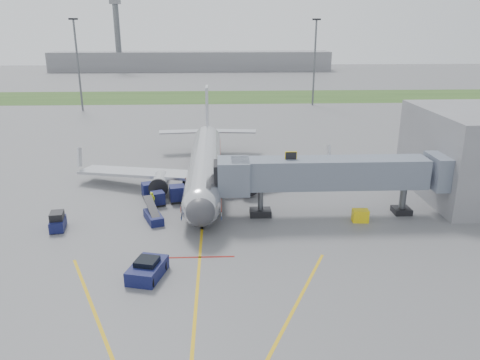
{
  "coord_description": "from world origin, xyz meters",
  "views": [
    {
      "loc": [
        1.86,
        -40.14,
        18.99
      ],
      "look_at": [
        3.97,
        7.27,
        3.2
      ],
      "focal_mm": 35.0,
      "sensor_mm": 36.0,
      "label": 1
    }
  ],
  "objects_px": {
    "pushback_tug": "(147,269)",
    "ramp_worker": "(153,201)",
    "airliner": "(205,164)",
    "baggage_tug": "(58,222)",
    "belt_loader": "(153,216)"
  },
  "relations": [
    {
      "from": "baggage_tug",
      "to": "ramp_worker",
      "type": "bearing_deg",
      "value": 29.05
    },
    {
      "from": "baggage_tug",
      "to": "pushback_tug",
      "type": "bearing_deg",
      "value": -43.52
    },
    {
      "from": "pushback_tug",
      "to": "ramp_worker",
      "type": "distance_m",
      "value": 14.36
    },
    {
      "from": "baggage_tug",
      "to": "belt_loader",
      "type": "bearing_deg",
      "value": 9.96
    },
    {
      "from": "pushback_tug",
      "to": "belt_loader",
      "type": "bearing_deg",
      "value": 95.07
    },
    {
      "from": "pushback_tug",
      "to": "ramp_worker",
      "type": "xyz_separation_m",
      "value": [
        -1.46,
        14.28,
        0.35
      ]
    },
    {
      "from": "baggage_tug",
      "to": "belt_loader",
      "type": "xyz_separation_m",
      "value": [
        9.04,
        1.59,
        -0.29
      ]
    },
    {
      "from": "airliner",
      "to": "pushback_tug",
      "type": "bearing_deg",
      "value": -100.17
    },
    {
      "from": "pushback_tug",
      "to": "baggage_tug",
      "type": "bearing_deg",
      "value": 136.48
    },
    {
      "from": "baggage_tug",
      "to": "belt_loader",
      "type": "distance_m",
      "value": 9.19
    },
    {
      "from": "pushback_tug",
      "to": "belt_loader",
      "type": "relative_size",
      "value": 0.98
    },
    {
      "from": "airliner",
      "to": "pushback_tug",
      "type": "distance_m",
      "value": 22.77
    },
    {
      "from": "airliner",
      "to": "baggage_tug",
      "type": "bearing_deg",
      "value": -137.63
    },
    {
      "from": "baggage_tug",
      "to": "ramp_worker",
      "type": "xyz_separation_m",
      "value": [
        8.57,
        4.76,
        0.21
      ]
    },
    {
      "from": "baggage_tug",
      "to": "belt_loader",
      "type": "height_order",
      "value": "belt_loader"
    }
  ]
}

